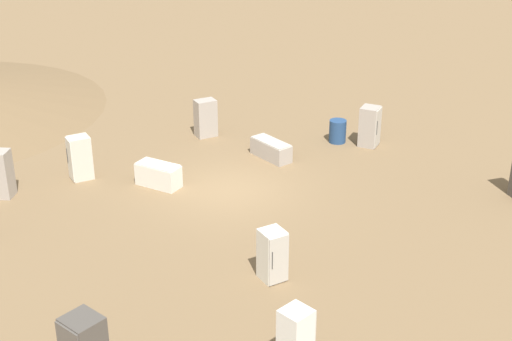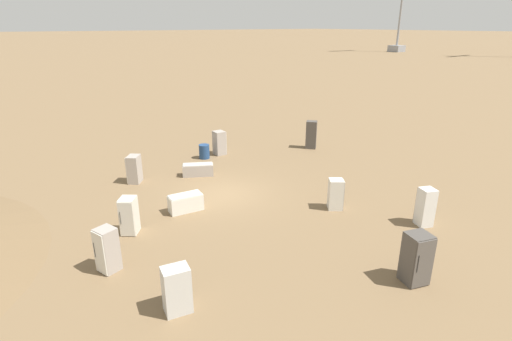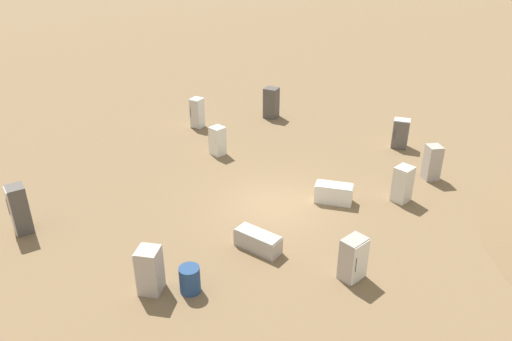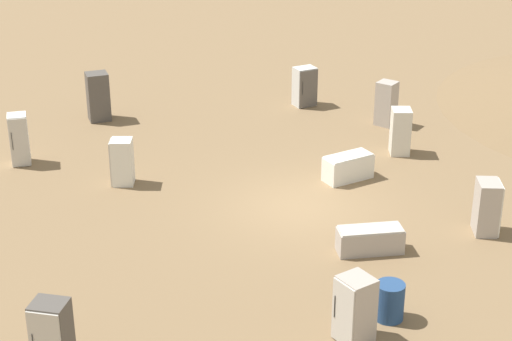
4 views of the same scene
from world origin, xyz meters
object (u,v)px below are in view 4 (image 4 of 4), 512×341
object	(u,v)px
discarded_fridge_7	(98,96)
rusty_barrel	(390,301)
discarded_fridge_2	(386,103)
discarded_fridge_10	(355,310)
discarded_fridge_0	(487,207)
discarded_fridge_5	(370,240)
discarded_fridge_6	(348,167)
discarded_fridge_9	(19,139)
discarded_fridge_4	(400,131)
discarded_fridge_3	(305,87)
discarded_fridge_1	(122,162)

from	to	relation	value
discarded_fridge_7	rusty_barrel	xyz separation A→B (m)	(0.90, 15.26, -0.43)
discarded_fridge_2	discarded_fridge_10	world-z (taller)	discarded_fridge_2
discarded_fridge_0	discarded_fridge_5	bearing A→B (deg)	-69.25
discarded_fridge_6	discarded_fridge_9	size ratio (longest dim) A/B	0.96
discarded_fridge_4	discarded_fridge_10	xyz separation A→B (m)	(8.35, 6.66, 0.01)
discarded_fridge_0	discarded_fridge_10	distance (m)	6.35
discarded_fridge_7	rusty_barrel	world-z (taller)	discarded_fridge_7
discarded_fridge_2	discarded_fridge_3	size ratio (longest dim) A/B	1.08
discarded_fridge_9	rusty_barrel	world-z (taller)	discarded_fridge_9
discarded_fridge_4	discarded_fridge_10	bearing A→B (deg)	-103.06
discarded_fridge_4	discarded_fridge_10	size ratio (longest dim) A/B	0.99
discarded_fridge_2	discarded_fridge_6	distance (m)	5.01
discarded_fridge_9	discarded_fridge_10	distance (m)	13.45
discarded_fridge_9	discarded_fridge_10	size ratio (longest dim) A/B	1.07
discarded_fridge_3	discarded_fridge_9	distance (m)	10.74
discarded_fridge_3	discarded_fridge_4	world-z (taller)	discarded_fridge_4
discarded_fridge_9	discarded_fridge_6	bearing A→B (deg)	159.08
discarded_fridge_3	discarded_fridge_7	xyz separation A→B (m)	(6.81, -3.32, 0.14)
discarded_fridge_2	discarded_fridge_5	distance (m)	9.29
discarded_fridge_2	discarded_fridge_10	xyz separation A→B (m)	(9.87, 8.78, -0.02)
discarded_fridge_5	discarded_fridge_6	world-z (taller)	discarded_fridge_6
discarded_fridge_0	discarded_fridge_2	size ratio (longest dim) A/B	0.93
discarded_fridge_1	discarded_fridge_3	distance (m)	9.09
discarded_fridge_0	discarded_fridge_2	world-z (taller)	discarded_fridge_2
discarded_fridge_9	discarded_fridge_3	bearing A→B (deg)	-163.52
discarded_fridge_7	rusty_barrel	distance (m)	15.29
discarded_fridge_5	discarded_fridge_10	size ratio (longest dim) A/B	1.16
rusty_barrel	discarded_fridge_4	bearing A→B (deg)	-137.55
discarded_fridge_5	discarded_fridge_2	bearing A→B (deg)	161.18
discarded_fridge_2	rusty_barrel	distance (m)	12.26
discarded_fridge_6	discarded_fridge_9	bearing A→B (deg)	-126.97
discarded_fridge_1	discarded_fridge_0	bearing A→B (deg)	-107.23
discarded_fridge_1	discarded_fridge_10	world-z (taller)	discarded_fridge_10
discarded_fridge_3	discarded_fridge_4	distance (m)	5.43
discarded_fridge_4	discarded_fridge_5	distance (m)	6.76
rusty_barrel	discarded_fridge_6	bearing A→B (deg)	-126.10
discarded_fridge_10	rusty_barrel	bearing A→B (deg)	-81.07
discarded_fridge_6	rusty_barrel	bearing A→B (deg)	-28.86
discarded_fridge_1	discarded_fridge_4	bearing A→B (deg)	-74.85
discarded_fridge_4	rusty_barrel	xyz separation A→B (m)	(7.15, 6.54, -0.32)
discarded_fridge_0	discarded_fridge_5	size ratio (longest dim) A/B	0.83
discarded_fridge_9	discarded_fridge_10	bearing A→B (deg)	120.72
discarded_fridge_1	discarded_fridge_7	distance (m)	5.72
discarded_fridge_2	discarded_fridge_9	size ratio (longest dim) A/B	0.96
discarded_fridge_9	discarded_fridge_0	bearing A→B (deg)	146.95
discarded_fridge_2	rusty_barrel	size ratio (longest dim) A/B	1.79
discarded_fridge_2	rusty_barrel	bearing A→B (deg)	-62.26
discarded_fridge_4	discarded_fridge_7	xyz separation A→B (m)	(6.25, -8.72, 0.11)
discarded_fridge_0	discarded_fridge_10	xyz separation A→B (m)	(6.18, 1.44, 0.03)
discarded_fridge_7	discarded_fridge_9	xyz separation A→B (m)	(3.85, 2.05, -0.05)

